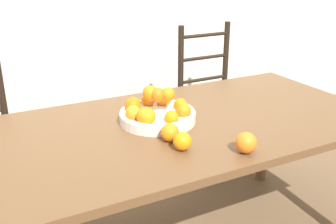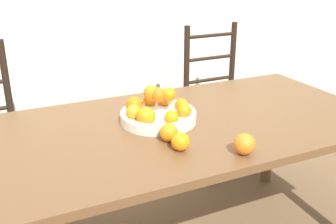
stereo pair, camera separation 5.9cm
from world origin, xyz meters
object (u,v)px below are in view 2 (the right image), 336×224
orange_loose_2 (169,133)px  chair_right (219,105)px  orange_loose_0 (244,144)px  fruit_bowl (158,112)px  orange_loose_1 (180,142)px

orange_loose_2 → chair_right: size_ratio=0.07×
orange_loose_0 → fruit_bowl: bearing=110.8°
fruit_bowl → orange_loose_1: size_ratio=4.76×
fruit_bowl → orange_loose_2: (-0.04, -0.21, -0.01)m
orange_loose_2 → fruit_bowl: bearing=78.4°
fruit_bowl → orange_loose_1: bearing=-97.1°
fruit_bowl → orange_loose_2: size_ratio=4.63×
orange_loose_0 → orange_loose_1: orange_loose_0 is taller
orange_loose_0 → orange_loose_1: (-0.20, 0.13, -0.00)m
orange_loose_0 → orange_loose_2: bearing=133.1°
chair_right → orange_loose_0: bearing=-119.0°
fruit_bowl → orange_loose_0: (0.17, -0.44, -0.00)m
fruit_bowl → orange_loose_2: 0.22m
orange_loose_2 → chair_right: (0.81, 0.89, -0.30)m
orange_loose_0 → orange_loose_2: size_ratio=1.10×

